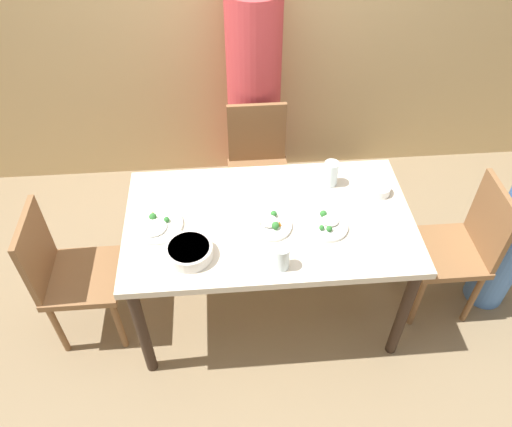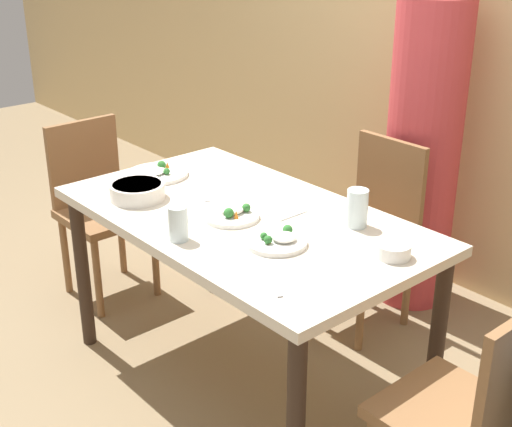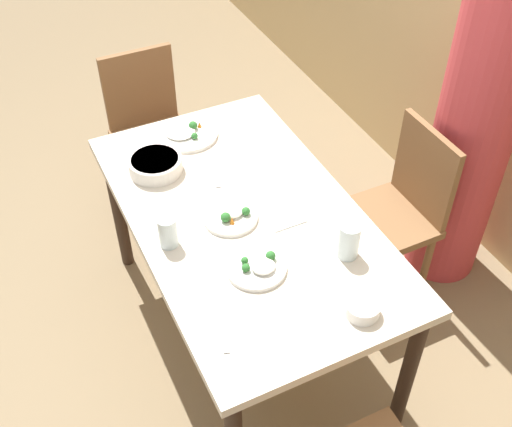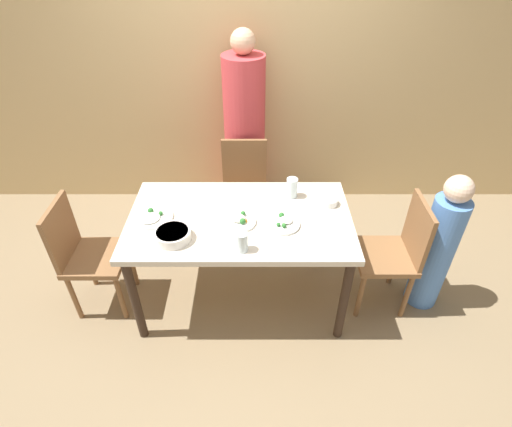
{
  "view_description": "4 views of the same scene",
  "coord_description": "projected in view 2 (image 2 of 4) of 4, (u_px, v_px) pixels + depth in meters",
  "views": [
    {
      "loc": [
        -0.21,
        -1.8,
        2.58
      ],
      "look_at": [
        -0.07,
        -0.0,
        0.8
      ],
      "focal_mm": 35.0,
      "sensor_mm": 36.0,
      "label": 1
    },
    {
      "loc": [
        1.94,
        -1.62,
        1.85
      ],
      "look_at": [
        0.14,
        -0.06,
        0.83
      ],
      "focal_mm": 50.0,
      "sensor_mm": 36.0,
      "label": 2
    },
    {
      "loc": [
        1.66,
        -0.76,
        2.48
      ],
      "look_at": [
        0.1,
        -0.0,
        0.85
      ],
      "focal_mm": 45.0,
      "sensor_mm": 36.0,
      "label": 3
    },
    {
      "loc": [
        0.11,
        -2.09,
        2.38
      ],
      "look_at": [
        0.1,
        -0.05,
        0.83
      ],
      "focal_mm": 28.0,
      "sensor_mm": 36.0,
      "label": 4
    }
  ],
  "objects": [
    {
      "name": "ground_plane",
      "position": [
        245.0,
        378.0,
        3.05
      ],
      "size": [
        10.0,
        10.0,
        0.0
      ],
      "primitive_type": "plane",
      "color": "#847051"
    },
    {
      "name": "wall_back",
      "position": [
        472.0,
        23.0,
        3.36
      ],
      "size": [
        10.0,
        0.06,
        2.7
      ],
      "color": "tan",
      "rests_on": "ground_plane"
    },
    {
      "name": "dining_table",
      "position": [
        244.0,
        234.0,
        2.78
      ],
      "size": [
        1.48,
        0.85,
        0.76
      ],
      "color": "beige",
      "rests_on": "ground_plane"
    },
    {
      "name": "chair_adult_spot",
      "position": [
        371.0,
        227.0,
        3.31
      ],
      "size": [
        0.4,
        0.4,
        0.89
      ],
      "color": "brown",
      "rests_on": "ground_plane"
    },
    {
      "name": "chair_child_spot",
      "position": [
        472.0,
        413.0,
        2.09
      ],
      "size": [
        0.4,
        0.4,
        0.89
      ],
      "rotation": [
        0.0,
        0.0,
        -1.57
      ],
      "color": "brown",
      "rests_on": "ground_plane"
    },
    {
      "name": "chair_empty_left",
      "position": [
        99.0,
        203.0,
        3.58
      ],
      "size": [
        0.4,
        0.4,
        0.89
      ],
      "rotation": [
        0.0,
        0.0,
        1.57
      ],
      "color": "brown",
      "rests_on": "ground_plane"
    },
    {
      "name": "person_adult",
      "position": [
        423.0,
        151.0,
        3.4
      ],
      "size": [
        0.35,
        0.35,
        1.69
      ],
      "color": "#C63D42",
      "rests_on": "ground_plane"
    },
    {
      "name": "bowl_curry",
      "position": [
        137.0,
        191.0,
        2.88
      ],
      "size": [
        0.22,
        0.22,
        0.06
      ],
      "color": "silver",
      "rests_on": "dining_table"
    },
    {
      "name": "plate_rice_adult",
      "position": [
        232.0,
        214.0,
        2.7
      ],
      "size": [
        0.22,
        0.22,
        0.06
      ],
      "color": "white",
      "rests_on": "dining_table"
    },
    {
      "name": "plate_rice_child",
      "position": [
        277.0,
        241.0,
        2.49
      ],
      "size": [
        0.22,
        0.22,
        0.05
      ],
      "color": "white",
      "rests_on": "dining_table"
    },
    {
      "name": "plate_noodles",
      "position": [
        157.0,
        173.0,
        3.13
      ],
      "size": [
        0.27,
        0.27,
        0.06
      ],
      "color": "white",
      "rests_on": "dining_table"
    },
    {
      "name": "bowl_rice_small",
      "position": [
        393.0,
        250.0,
        2.4
      ],
      "size": [
        0.12,
        0.12,
        0.05
      ],
      "color": "white",
      "rests_on": "dining_table"
    },
    {
      "name": "glass_water_tall",
      "position": [
        357.0,
        208.0,
        2.62
      ],
      "size": [
        0.08,
        0.08,
        0.14
      ],
      "color": "silver",
      "rests_on": "dining_table"
    },
    {
      "name": "glass_water_short",
      "position": [
        178.0,
        223.0,
        2.51
      ],
      "size": [
        0.07,
        0.07,
        0.13
      ],
      "color": "silver",
      "rests_on": "dining_table"
    },
    {
      "name": "napkin_folded",
      "position": [
        282.0,
        211.0,
        2.77
      ],
      "size": [
        0.14,
        0.14,
        0.01
      ],
      "color": "white",
      "rests_on": "dining_table"
    },
    {
      "name": "fork_steel",
      "position": [
        269.0,
        283.0,
        2.24
      ],
      "size": [
        0.18,
        0.08,
        0.01
      ],
      "color": "silver",
      "rests_on": "dining_table"
    },
    {
      "name": "spoon_steel",
      "position": [
        201.0,
        194.0,
        2.93
      ],
      "size": [
        0.18,
        0.08,
        0.01
      ],
      "color": "silver",
      "rests_on": "dining_table"
    }
  ]
}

